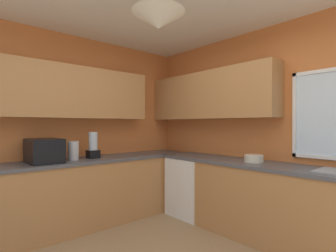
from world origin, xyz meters
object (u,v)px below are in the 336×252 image
at_px(microwave, 44,151).
at_px(bowl, 254,159).
at_px(dishwasher, 193,186).
at_px(blender_appliance, 93,146).
at_px(kettle, 73,151).

bearing_deg(microwave, bowl, 49.57).
distance_m(dishwasher, blender_appliance, 1.58).
distance_m(microwave, blender_appliance, 0.63).
height_order(microwave, blender_appliance, blender_appliance).
xyz_separation_m(kettle, bowl, (1.64, 1.60, -0.08)).
xyz_separation_m(kettle, blender_appliance, (-0.02, 0.28, 0.04)).
height_order(bowl, blender_appliance, blender_appliance).
distance_m(bowl, blender_appliance, 2.13).
bearing_deg(microwave, blender_appliance, 90.00).
xyz_separation_m(dishwasher, kettle, (-0.64, -1.57, 0.60)).
height_order(dishwasher, microwave, microwave).
xyz_separation_m(bowl, blender_appliance, (-1.66, -1.32, 0.12)).
relative_size(dishwasher, kettle, 3.47).
bearing_deg(bowl, microwave, -130.43).
height_order(dishwasher, blender_appliance, blender_appliance).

